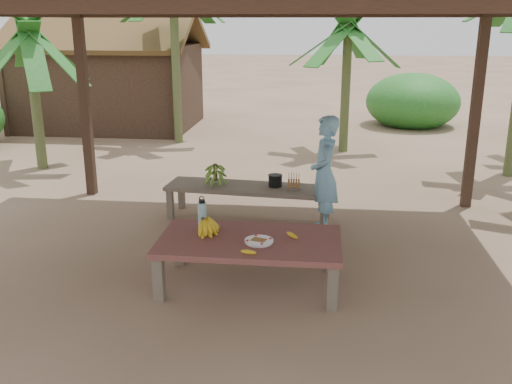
# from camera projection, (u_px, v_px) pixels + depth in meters

# --- Properties ---
(ground) EXTENTS (80.00, 80.00, 0.00)m
(ground) POSITION_uv_depth(u_px,v_px,m) (255.00, 261.00, 6.35)
(ground) COLOR brown
(ground) RESTS_ON ground
(work_table) EXTENTS (1.80, 1.00, 0.50)m
(work_table) POSITION_uv_depth(u_px,v_px,m) (250.00, 245.00, 5.66)
(work_table) COLOR brown
(work_table) RESTS_ON ground
(bench) EXTENTS (2.25, 0.81, 0.45)m
(bench) POSITION_uv_depth(u_px,v_px,m) (248.00, 190.00, 7.63)
(bench) COLOR brown
(bench) RESTS_ON ground
(ripe_banana_bunch) EXTENTS (0.36, 0.32, 0.19)m
(ripe_banana_bunch) POSITION_uv_depth(u_px,v_px,m) (203.00, 225.00, 5.76)
(ripe_banana_bunch) COLOR gold
(ripe_banana_bunch) RESTS_ON work_table
(plate) EXTENTS (0.28, 0.28, 0.04)m
(plate) POSITION_uv_depth(u_px,v_px,m) (259.00, 241.00, 5.53)
(plate) COLOR white
(plate) RESTS_ON work_table
(loose_banana_front) EXTENTS (0.15, 0.06, 0.04)m
(loose_banana_front) POSITION_uv_depth(u_px,v_px,m) (249.00, 252.00, 5.26)
(loose_banana_front) COLOR gold
(loose_banana_front) RESTS_ON work_table
(loose_banana_side) EXTENTS (0.14, 0.13, 0.04)m
(loose_banana_side) POSITION_uv_depth(u_px,v_px,m) (292.00, 235.00, 5.67)
(loose_banana_side) COLOR gold
(loose_banana_side) RESTS_ON work_table
(water_flask) EXTENTS (0.09, 0.09, 0.33)m
(water_flask) POSITION_uv_depth(u_px,v_px,m) (202.00, 213.00, 5.95)
(water_flask) COLOR #3AA3B6
(water_flask) RESTS_ON work_table
(green_banana_stalk) EXTENTS (0.29, 0.29, 0.30)m
(green_banana_stalk) POSITION_uv_depth(u_px,v_px,m) (215.00, 174.00, 7.66)
(green_banana_stalk) COLOR #598C2D
(green_banana_stalk) RESTS_ON bench
(cooking_pot) EXTENTS (0.18, 0.18, 0.15)m
(cooking_pot) POSITION_uv_depth(u_px,v_px,m) (275.00, 181.00, 7.58)
(cooking_pot) COLOR black
(cooking_pot) RESTS_ON bench
(skewer_rack) EXTENTS (0.19, 0.10, 0.24)m
(skewer_rack) POSITION_uv_depth(u_px,v_px,m) (294.00, 181.00, 7.41)
(skewer_rack) COLOR #A57F47
(skewer_rack) RESTS_ON bench
(woman) EXTENTS (0.39, 0.56, 1.47)m
(woman) POSITION_uv_depth(u_px,v_px,m) (324.00, 174.00, 7.10)
(woman) COLOR #6DAACF
(woman) RESTS_ON ground
(hut) EXTENTS (4.40, 3.43, 2.85)m
(hut) POSITION_uv_depth(u_px,v_px,m) (111.00, 82.00, 14.12)
(hut) COLOR black
(hut) RESTS_ON ground
(banana_plant_n) EXTENTS (1.80, 1.80, 2.71)m
(banana_plant_n) POSITION_uv_depth(u_px,v_px,m) (348.00, 38.00, 11.05)
(banana_plant_n) COLOR #596638
(banana_plant_n) RESTS_ON ground
(banana_plant_w) EXTENTS (1.80, 1.80, 2.60)m
(banana_plant_w) POSITION_uv_depth(u_px,v_px,m) (30.00, 48.00, 9.74)
(banana_plant_w) COLOR #596638
(banana_plant_w) RESTS_ON ground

